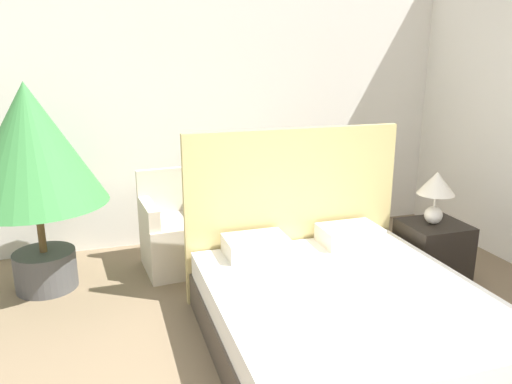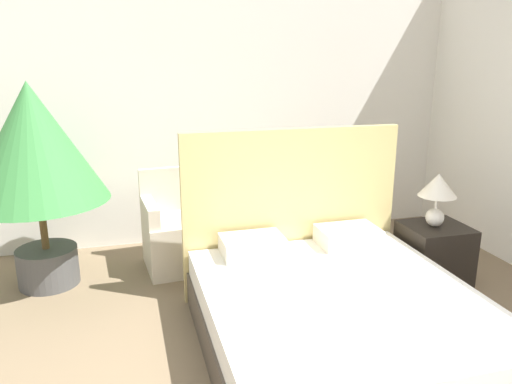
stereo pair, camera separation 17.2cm
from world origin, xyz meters
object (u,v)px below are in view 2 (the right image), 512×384
at_px(potted_palm, 34,151).
at_px(table_lamp, 438,190).
at_px(nightstand, 433,256).
at_px(armchair_near_window_right, 272,227).
at_px(bed, 334,310).
at_px(armchair_near_window_left, 177,236).

xyz_separation_m(potted_palm, table_lamp, (3.13, -0.90, -0.32)).
bearing_deg(potted_palm, nightstand, -16.03).
xyz_separation_m(armchair_near_window_right, table_lamp, (1.11, -0.97, 0.55)).
relative_size(bed, potted_palm, 1.16).
relative_size(armchair_near_window_left, armchair_near_window_right, 1.00).
height_order(bed, table_lamp, bed).
xyz_separation_m(potted_palm, nightstand, (3.15, -0.91, -0.90)).
bearing_deg(table_lamp, potted_palm, 163.95).
xyz_separation_m(nightstand, table_lamp, (-0.02, 0.00, 0.58)).
xyz_separation_m(armchair_near_window_right, potted_palm, (-2.03, -0.07, 0.87)).
height_order(potted_palm, table_lamp, potted_palm).
distance_m(armchair_near_window_left, armchair_near_window_right, 0.91).
bearing_deg(potted_palm, armchair_near_window_right, 2.09).
height_order(armchair_near_window_right, potted_palm, potted_palm).
bearing_deg(nightstand, armchair_near_window_left, 154.35).
relative_size(potted_palm, table_lamp, 3.86).
relative_size(armchair_near_window_left, potted_palm, 0.52).
height_order(armchair_near_window_right, table_lamp, table_lamp).
bearing_deg(potted_palm, armchair_near_window_left, 3.80).
bearing_deg(bed, nightstand, 27.57).
relative_size(bed, armchair_near_window_right, 2.22).
distance_m(bed, potted_palm, 2.65).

